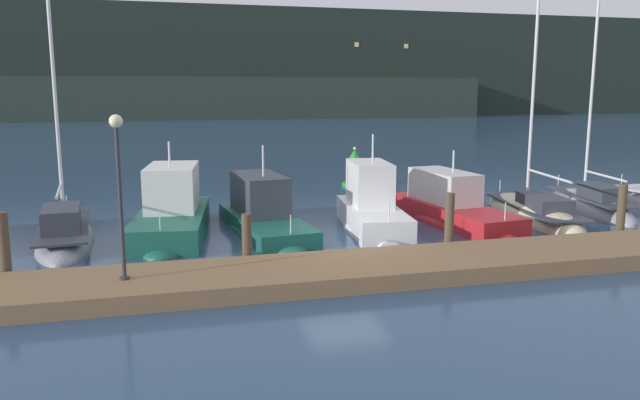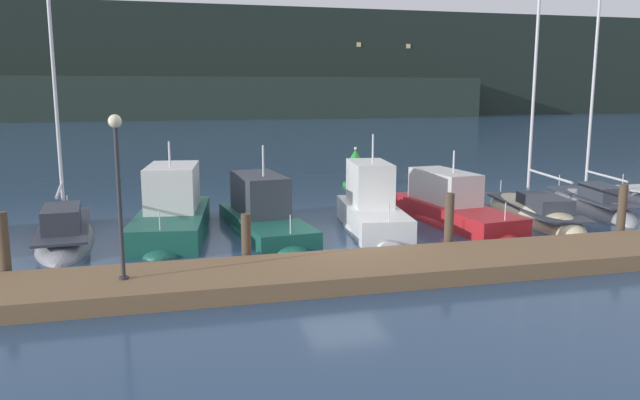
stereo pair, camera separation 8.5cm
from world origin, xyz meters
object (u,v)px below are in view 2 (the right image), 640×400
motorboat_berth_6 (372,216)px  channel_buoy (355,171)px  dock_lamppost (118,170)px  motorboat_berth_4 (172,222)px  motorboat_berth_7 (452,214)px  sailboat_berth_3 (65,236)px  motorboat_berth_5 (264,221)px  sailboat_berth_8 (534,216)px  sailboat_berth_9 (591,208)px

motorboat_berth_6 → channel_buoy: motorboat_berth_6 is taller
dock_lamppost → motorboat_berth_4: bearing=78.7°
motorboat_berth_4 → channel_buoy: 13.33m
motorboat_berth_7 → channel_buoy: (-0.77, 9.80, 0.47)m
channel_buoy → sailboat_berth_3: bearing=-145.1°
motorboat_berth_5 → channel_buoy: size_ratio=3.49×
sailboat_berth_3 → dock_lamppost: bearing=-71.0°
motorboat_berth_7 → sailboat_berth_8: sailboat_berth_8 is taller
sailboat_berth_3 → sailboat_berth_8: bearing=-1.8°
dock_lamppost → sailboat_berth_8: bearing=21.2°
motorboat_berth_5 → channel_buoy: bearing=55.5°
sailboat_berth_9 → sailboat_berth_3: bearing=-179.9°
motorboat_berth_7 → sailboat_berth_9: sailboat_berth_9 is taller
motorboat_berth_7 → sailboat_berth_9: bearing=5.1°
sailboat_berth_3 → dock_lamppost: (2.24, -6.50, 2.98)m
motorboat_berth_5 → sailboat_berth_9: 13.91m
motorboat_berth_6 → motorboat_berth_7: motorboat_berth_6 is taller
motorboat_berth_7 → sailboat_berth_9: (6.67, 0.59, -0.20)m
motorboat_berth_4 → dock_lamppost: dock_lamppost is taller
motorboat_berth_4 → motorboat_berth_6: 7.13m
motorboat_berth_6 → channel_buoy: (2.62, 10.17, 0.30)m
sailboat_berth_8 → channel_buoy: sailboat_berth_8 is taller
sailboat_berth_9 → channel_buoy: sailboat_berth_9 is taller
motorboat_berth_5 → sailboat_berth_8: (10.79, -0.40, -0.28)m
sailboat_berth_9 → dock_lamppost: (-18.43, -6.55, 3.02)m
sailboat_berth_8 → dock_lamppost: (-15.32, -5.94, 3.05)m
motorboat_berth_5 → motorboat_berth_7: (7.23, -0.39, -0.06)m
motorboat_berth_6 → sailboat_berth_8: size_ratio=0.64×
sailboat_berth_3 → motorboat_berth_4: (3.55, 0.09, 0.29)m
motorboat_berth_5 → motorboat_berth_6: size_ratio=1.17×
motorboat_berth_6 → motorboat_berth_7: (3.39, 0.38, -0.17)m
sailboat_berth_3 → sailboat_berth_9: sailboat_berth_3 is taller
motorboat_berth_6 → motorboat_berth_5: bearing=168.8°
sailboat_berth_3 → sailboat_berth_9: bearing=0.1°
dock_lamppost → channel_buoy: bearing=55.1°
sailboat_berth_8 → motorboat_berth_6: bearing=-177.0°
motorboat_berth_5 → sailboat_berth_8: size_ratio=0.74×
motorboat_berth_4 → motorboat_berth_6: bearing=-8.2°
dock_lamppost → motorboat_berth_7: bearing=26.8°
motorboat_berth_7 → channel_buoy: motorboat_berth_7 is taller
motorboat_berth_5 → sailboat_berth_9: size_ratio=0.69×
motorboat_berth_4 → channel_buoy: motorboat_berth_4 is taller
sailboat_berth_9 → motorboat_berth_5: bearing=-179.1°
motorboat_berth_4 → sailboat_berth_8: (14.00, -0.66, -0.36)m
sailboat_berth_9 → motorboat_berth_4: bearing=179.8°
sailboat_berth_8 → sailboat_berth_9: size_ratio=0.93×
sailboat_berth_3 → motorboat_berth_7: sailboat_berth_3 is taller
dock_lamppost → motorboat_berth_6: bearing=33.7°
channel_buoy → motorboat_berth_5: bearing=-124.5°
sailboat_berth_3 → motorboat_berth_5: 6.78m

